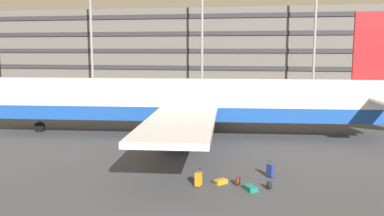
{
  "coord_description": "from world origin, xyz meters",
  "views": [
    {
      "loc": [
        9.84,
        -34.82,
        7.48
      ],
      "look_at": [
        4.25,
        -4.29,
        3.0
      ],
      "focal_mm": 38.52,
      "sensor_mm": 36.0,
      "label": 1
    }
  ],
  "objects_px": {
    "suitcase_orange": "(251,188)",
    "backpack_silver": "(238,181)",
    "suitcase_red": "(221,182)",
    "suitcase_laid_flat": "(270,170)",
    "airliner": "(186,102)",
    "backpack_navy": "(270,185)",
    "suitcase_purple": "(198,179)"
  },
  "relations": [
    {
      "from": "suitcase_orange",
      "to": "suitcase_red",
      "type": "bearing_deg",
      "value": 154.24
    },
    {
      "from": "airliner",
      "to": "suitcase_red",
      "type": "xyz_separation_m",
      "value": [
        4.46,
        -12.73,
        -2.78
      ]
    },
    {
      "from": "airliner",
      "to": "backpack_navy",
      "type": "height_order",
      "value": "airliner"
    },
    {
      "from": "suitcase_purple",
      "to": "suitcase_laid_flat",
      "type": "height_order",
      "value": "suitcase_purple"
    },
    {
      "from": "suitcase_red",
      "to": "backpack_navy",
      "type": "xyz_separation_m",
      "value": [
        2.69,
        -0.45,
        0.1
      ]
    },
    {
      "from": "backpack_silver",
      "to": "airliner",
      "type": "bearing_deg",
      "value": 112.84
    },
    {
      "from": "suitcase_laid_flat",
      "to": "backpack_silver",
      "type": "distance_m",
      "value": 2.54
    },
    {
      "from": "suitcase_purple",
      "to": "backpack_silver",
      "type": "bearing_deg",
      "value": 15.38
    },
    {
      "from": "suitcase_orange",
      "to": "backpack_silver",
      "type": "height_order",
      "value": "backpack_silver"
    },
    {
      "from": "airliner",
      "to": "suitcase_red",
      "type": "relative_size",
      "value": 51.53
    },
    {
      "from": "airliner",
      "to": "backpack_silver",
      "type": "height_order",
      "value": "airliner"
    },
    {
      "from": "airliner",
      "to": "suitcase_purple",
      "type": "relative_size",
      "value": 40.13
    },
    {
      "from": "suitcase_red",
      "to": "backpack_navy",
      "type": "height_order",
      "value": "backpack_navy"
    },
    {
      "from": "suitcase_purple",
      "to": "airliner",
      "type": "bearing_deg",
      "value": 103.87
    },
    {
      "from": "airliner",
      "to": "backpack_silver",
      "type": "bearing_deg",
      "value": -67.16
    },
    {
      "from": "suitcase_orange",
      "to": "backpack_silver",
      "type": "distance_m",
      "value": 1.04
    },
    {
      "from": "backpack_silver",
      "to": "suitcase_red",
      "type": "bearing_deg",
      "value": 173.76
    },
    {
      "from": "suitcase_purple",
      "to": "backpack_navy",
      "type": "distance_m",
      "value": 3.85
    },
    {
      "from": "airliner",
      "to": "backpack_silver",
      "type": "relative_size",
      "value": 71.21
    },
    {
      "from": "suitcase_red",
      "to": "suitcase_laid_flat",
      "type": "bearing_deg",
      "value": 31.94
    },
    {
      "from": "airliner",
      "to": "suitcase_orange",
      "type": "height_order",
      "value": "airliner"
    },
    {
      "from": "suitcase_laid_flat",
      "to": "airliner",
      "type": "bearing_deg",
      "value": 123.08
    },
    {
      "from": "suitcase_orange",
      "to": "suitcase_laid_flat",
      "type": "relative_size",
      "value": 0.92
    },
    {
      "from": "suitcase_red",
      "to": "backpack_silver",
      "type": "distance_m",
      "value": 0.96
    },
    {
      "from": "suitcase_orange",
      "to": "suitcase_laid_flat",
      "type": "distance_m",
      "value": 2.73
    },
    {
      "from": "backpack_silver",
      "to": "backpack_navy",
      "type": "relative_size",
      "value": 1.1
    },
    {
      "from": "backpack_navy",
      "to": "airliner",
      "type": "bearing_deg",
      "value": 118.47
    },
    {
      "from": "suitcase_purple",
      "to": "suitcase_laid_flat",
      "type": "bearing_deg",
      "value": 31.54
    },
    {
      "from": "airliner",
      "to": "suitcase_laid_flat",
      "type": "relative_size",
      "value": 40.48
    },
    {
      "from": "airliner",
      "to": "backpack_silver",
      "type": "xyz_separation_m",
      "value": [
        5.41,
        -12.84,
        -2.66
      ]
    },
    {
      "from": "suitcase_laid_flat",
      "to": "backpack_silver",
      "type": "bearing_deg",
      "value": -134.64
    },
    {
      "from": "suitcase_purple",
      "to": "suitcase_red",
      "type": "bearing_deg",
      "value": 30.59
    }
  ]
}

